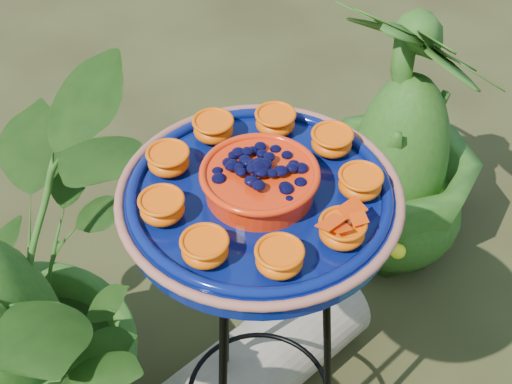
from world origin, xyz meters
TOP-DOWN VIEW (x-y plane):
  - tripod_stand at (-0.08, 0.11)m, footprint 0.37×0.38m
  - feeder_dish at (-0.08, 0.11)m, footprint 0.52×0.52m
  - driftwood_log at (0.03, 0.26)m, footprint 0.70×0.28m
  - shrub_back_right at (0.73, 0.44)m, footprint 0.54×0.54m

SIDE VIEW (x-z plane):
  - driftwood_log at x=0.03m, z-range 0.00..0.23m
  - shrub_back_right at x=0.73m, z-range 0.00..0.88m
  - tripod_stand at x=-0.08m, z-range 0.10..1.01m
  - feeder_dish at x=-0.08m, z-range 0.90..1.00m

